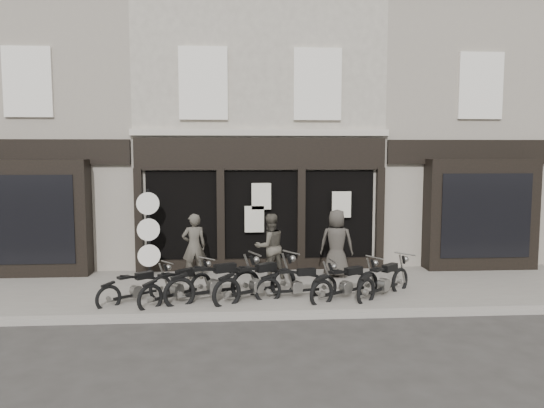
{
  "coord_description": "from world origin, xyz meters",
  "views": [
    {
      "loc": [
        -0.73,
        -12.11,
        3.54
      ],
      "look_at": [
        0.22,
        1.6,
        2.15
      ],
      "focal_mm": 35.0,
      "sensor_mm": 36.0,
      "label": 1
    }
  ],
  "objects": [
    {
      "name": "ground_plane",
      "position": [
        0.0,
        0.0,
        0.0
      ],
      "size": [
        90.0,
        90.0,
        0.0
      ],
      "primitive_type": "plane",
      "color": "#2D2B28",
      "rests_on": "ground"
    },
    {
      "name": "man_centre",
      "position": [
        0.17,
        1.74,
        1.0
      ],
      "size": [
        1.04,
        0.93,
        1.76
      ],
      "primitive_type": "imported",
      "rotation": [
        0.0,
        0.0,
        3.51
      ],
      "color": "#48443A",
      "rests_on": "pavement"
    },
    {
      "name": "central_building",
      "position": [
        0.0,
        5.95,
        4.08
      ],
      "size": [
        7.3,
        6.22,
        8.34
      ],
      "color": "#B6AE9C",
      "rests_on": "ground"
    },
    {
      "name": "pavement",
      "position": [
        0.0,
        0.9,
        0.06
      ],
      "size": [
        30.0,
        4.2,
        0.12
      ],
      "primitive_type": "cube",
      "color": "slate",
      "rests_on": "ground_plane"
    },
    {
      "name": "kerb",
      "position": [
        0.0,
        -1.25,
        0.07
      ],
      "size": [
        30.0,
        0.25,
        0.13
      ],
      "primitive_type": "cube",
      "color": "gray",
      "rests_on": "ground_plane"
    },
    {
      "name": "motorcycle_5",
      "position": [
        1.82,
        -0.22,
        0.4
      ],
      "size": [
        1.88,
        1.29,
        1.0
      ],
      "rotation": [
        0.0,
        0.0,
        0.53
      ],
      "color": "black",
      "rests_on": "ground"
    },
    {
      "name": "motorcycle_0",
      "position": [
        -3.0,
        -0.11,
        0.36
      ],
      "size": [
        1.62,
        1.37,
        0.92
      ],
      "rotation": [
        0.0,
        0.0,
        0.67
      ],
      "color": "black",
      "rests_on": "ground"
    },
    {
      "name": "motorcycle_1",
      "position": [
        -2.07,
        -0.19,
        0.39
      ],
      "size": [
        1.66,
        1.6,
        0.99
      ],
      "rotation": [
        0.0,
        0.0,
        0.76
      ],
      "color": "black",
      "rests_on": "ground"
    },
    {
      "name": "man_left",
      "position": [
        -1.84,
        1.9,
        1.0
      ],
      "size": [
        0.72,
        0.55,
        1.76
      ],
      "primitive_type": "imported",
      "rotation": [
        0.0,
        0.0,
        3.37
      ],
      "color": "#47423A",
      "rests_on": "pavement"
    },
    {
      "name": "motorcycle_2",
      "position": [
        -1.22,
        -0.17,
        0.45
      ],
      "size": [
        2.22,
        1.26,
        1.14
      ],
      "rotation": [
        0.0,
        0.0,
        0.42
      ],
      "color": "black",
      "rests_on": "ground"
    },
    {
      "name": "motorcycle_4",
      "position": [
        0.7,
        -0.07,
        0.38
      ],
      "size": [
        1.99,
        0.61,
        0.96
      ],
      "rotation": [
        0.0,
        0.0,
        0.16
      ],
      "color": "black",
      "rests_on": "ground"
    },
    {
      "name": "motorcycle_3",
      "position": [
        -0.24,
        -0.12,
        0.44
      ],
      "size": [
        2.07,
        1.51,
        1.12
      ],
      "rotation": [
        0.0,
        0.0,
        0.57
      ],
      "color": "black",
      "rests_on": "ground"
    },
    {
      "name": "neighbour_right",
      "position": [
        6.35,
        5.9,
        4.04
      ],
      "size": [
        5.6,
        6.73,
        8.34
      ],
      "color": "gray",
      "rests_on": "ground"
    },
    {
      "name": "advert_sign_post",
      "position": [
        -3.08,
        2.22,
        1.22
      ],
      "size": [
        0.6,
        0.39,
        2.51
      ],
      "rotation": [
        0.0,
        0.0,
        0.27
      ],
      "color": "black",
      "rests_on": "ground"
    },
    {
      "name": "man_right",
      "position": [
        1.99,
        1.88,
        1.04
      ],
      "size": [
        1.01,
        0.77,
        1.84
      ],
      "primitive_type": "imported",
      "rotation": [
        0.0,
        0.0,
        2.92
      ],
      "color": "#39352F",
      "rests_on": "pavement"
    },
    {
      "name": "neighbour_left",
      "position": [
        -6.35,
        5.9,
        4.04
      ],
      "size": [
        5.6,
        6.73,
        8.34
      ],
      "color": "gray",
      "rests_on": "ground"
    },
    {
      "name": "motorcycle_6",
      "position": [
        2.77,
        -0.04,
        0.4
      ],
      "size": [
        1.73,
        1.59,
        1.01
      ],
      "rotation": [
        0.0,
        0.0,
        0.72
      ],
      "color": "black",
      "rests_on": "ground"
    }
  ]
}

